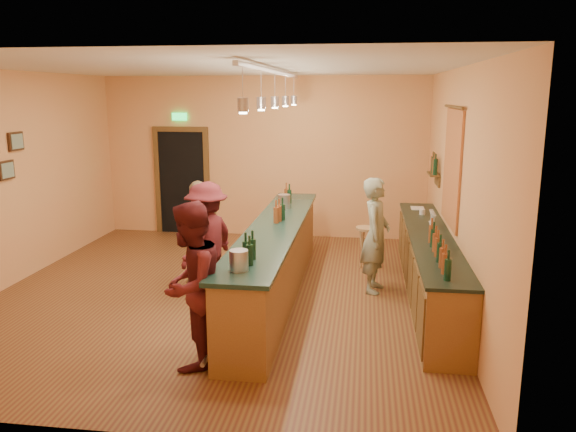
# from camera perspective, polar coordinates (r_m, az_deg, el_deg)

# --- Properties ---
(floor) EXTENTS (7.00, 7.00, 0.00)m
(floor) POSITION_cam_1_polar(r_m,az_deg,el_deg) (8.36, -6.76, -7.75)
(floor) COLOR #5D2A1A
(floor) RESTS_ON ground
(ceiling) EXTENTS (6.50, 7.00, 0.02)m
(ceiling) POSITION_cam_1_polar(r_m,az_deg,el_deg) (7.86, -7.36, 14.74)
(ceiling) COLOR silver
(ceiling) RESTS_ON wall_back
(wall_back) EXTENTS (6.50, 0.02, 3.20)m
(wall_back) POSITION_cam_1_polar(r_m,az_deg,el_deg) (11.34, -2.52, 5.97)
(wall_back) COLOR #E09054
(wall_back) RESTS_ON floor
(wall_front) EXTENTS (6.50, 0.02, 3.20)m
(wall_front) POSITION_cam_1_polar(r_m,az_deg,el_deg) (4.73, -17.92, -3.73)
(wall_front) COLOR #E09054
(wall_front) RESTS_ON floor
(wall_left) EXTENTS (0.02, 7.00, 3.20)m
(wall_left) POSITION_cam_1_polar(r_m,az_deg,el_deg) (9.33, -26.77, 3.26)
(wall_left) COLOR #E09054
(wall_left) RESTS_ON floor
(wall_right) EXTENTS (0.02, 7.00, 3.20)m
(wall_right) POSITION_cam_1_polar(r_m,az_deg,el_deg) (7.78, 16.79, 2.51)
(wall_right) COLOR #E09054
(wall_right) RESTS_ON floor
(doorway) EXTENTS (1.15, 0.09, 2.48)m
(doorway) POSITION_cam_1_polar(r_m,az_deg,el_deg) (11.80, -10.68, 3.70)
(doorway) COLOR black
(doorway) RESTS_ON wall_back
(tapestry) EXTENTS (0.03, 1.40, 1.60)m
(tapestry) POSITION_cam_1_polar(r_m,az_deg,el_deg) (8.14, 16.34, 4.72)
(tapestry) COLOR #A23820
(tapestry) RESTS_ON wall_right
(bottle_shelf) EXTENTS (0.17, 0.55, 0.54)m
(bottle_shelf) POSITION_cam_1_polar(r_m,az_deg,el_deg) (9.63, 14.66, 4.83)
(bottle_shelf) COLOR #523B18
(bottle_shelf) RESTS_ON wall_right
(back_counter) EXTENTS (0.60, 4.55, 1.27)m
(back_counter) POSITION_cam_1_polar(r_m,az_deg,el_deg) (8.17, 14.16, -4.92)
(back_counter) COLOR brown
(back_counter) RESTS_ON floor
(tasting_bar) EXTENTS (0.73, 5.10, 1.38)m
(tasting_bar) POSITION_cam_1_polar(r_m,az_deg,el_deg) (8.00, -1.27, -4.00)
(tasting_bar) COLOR brown
(tasting_bar) RESTS_ON floor
(pendant_track) EXTENTS (0.11, 4.60, 0.50)m
(pendant_track) POSITION_cam_1_polar(r_m,az_deg,el_deg) (7.68, -1.35, 13.26)
(pendant_track) COLOR silver
(pendant_track) RESTS_ON ceiling
(bartender) EXTENTS (0.50, 0.67, 1.69)m
(bartender) POSITION_cam_1_polar(r_m,az_deg,el_deg) (8.24, 8.91, -1.95)
(bartender) COLOR gray
(bartender) RESTS_ON floor
(customer_a) EXTENTS (0.82, 0.97, 1.79)m
(customer_a) POSITION_cam_1_polar(r_m,az_deg,el_deg) (6.00, -9.88, -6.99)
(customer_a) COLOR #59191E
(customer_a) RESTS_ON floor
(customer_b) EXTENTS (0.68, 1.02, 1.60)m
(customer_b) POSITION_cam_1_polar(r_m,az_deg,el_deg) (8.56, -8.86, -1.72)
(customer_b) COLOR #997A51
(customer_b) RESTS_ON floor
(customer_c) EXTENTS (0.93, 1.21, 1.65)m
(customer_c) POSITION_cam_1_polar(r_m,az_deg,el_deg) (8.09, -8.20, -2.35)
(customer_c) COLOR #59191E
(customer_c) RESTS_ON floor
(bar_stool) EXTENTS (0.35, 0.35, 0.73)m
(bar_stool) POSITION_cam_1_polar(r_m,az_deg,el_deg) (9.26, 8.00, -2.01)
(bar_stool) COLOR #A27E49
(bar_stool) RESTS_ON floor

